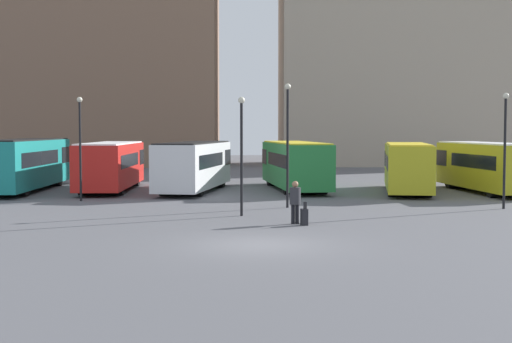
# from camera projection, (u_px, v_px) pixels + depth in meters

# --- Properties ---
(ground_plane) EXTENTS (160.00, 160.00, 0.00)m
(ground_plane) POSITION_uv_depth(u_px,v_px,m) (259.00, 245.00, 22.67)
(ground_plane) COLOR #56565B
(bus_0) EXTENTS (2.70, 11.89, 3.11)m
(bus_0) POSITION_uv_depth(u_px,v_px,m) (25.00, 162.00, 42.72)
(bus_0) COLOR #19847F
(bus_0) RESTS_ON ground_plane
(bus_1) EXTENTS (2.68, 10.18, 2.89)m
(bus_1) POSITION_uv_depth(u_px,v_px,m) (111.00, 164.00, 42.94)
(bus_1) COLOR red
(bus_1) RESTS_ON ground_plane
(bus_2) EXTENTS (4.11, 10.42, 2.94)m
(bus_2) POSITION_uv_depth(u_px,v_px,m) (195.00, 164.00, 42.34)
(bus_2) COLOR silver
(bus_2) RESTS_ON ground_plane
(bus_3) EXTENTS (3.73, 10.78, 2.92)m
(bus_3) POSITION_uv_depth(u_px,v_px,m) (295.00, 164.00, 43.56)
(bus_3) COLOR #237A38
(bus_3) RESTS_ON ground_plane
(bus_4) EXTENTS (4.04, 9.72, 2.86)m
(bus_4) POSITION_uv_depth(u_px,v_px,m) (407.00, 166.00, 41.60)
(bus_4) COLOR gold
(bus_4) RESTS_ON ground_plane
(bus_5) EXTENTS (3.27, 9.97, 2.92)m
(bus_5) POSITION_uv_depth(u_px,v_px,m) (486.00, 165.00, 41.57)
(bus_5) COLOR gold
(bus_5) RESTS_ON ground_plane
(traveler) EXTENTS (0.50, 0.50, 1.67)m
(traveler) POSITION_uv_depth(u_px,v_px,m) (295.00, 198.00, 27.66)
(traveler) COLOR black
(traveler) RESTS_ON ground_plane
(suitcase) EXTENTS (0.29, 0.35, 0.92)m
(suitcase) POSITION_uv_depth(u_px,v_px,m) (304.00, 217.00, 27.30)
(suitcase) COLOR black
(suitcase) RESTS_ON ground_plane
(lamp_post_0) EXTENTS (0.28, 0.28, 5.05)m
(lamp_post_0) POSITION_uv_depth(u_px,v_px,m) (242.00, 145.00, 30.12)
(lamp_post_0) COLOR black
(lamp_post_0) RESTS_ON ground_plane
(lamp_post_1) EXTENTS (0.28, 0.28, 5.36)m
(lamp_post_1) POSITION_uv_depth(u_px,v_px,m) (505.00, 140.00, 32.81)
(lamp_post_1) COLOR black
(lamp_post_1) RESTS_ON ground_plane
(lamp_post_2) EXTENTS (0.28, 0.28, 5.81)m
(lamp_post_2) POSITION_uv_depth(u_px,v_px,m) (288.00, 135.00, 33.29)
(lamp_post_2) COLOR black
(lamp_post_2) RESTS_ON ground_plane
(lamp_post_3) EXTENTS (0.28, 0.28, 5.34)m
(lamp_post_3) POSITION_uv_depth(u_px,v_px,m) (80.00, 139.00, 36.42)
(lamp_post_3) COLOR black
(lamp_post_3) RESTS_ON ground_plane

